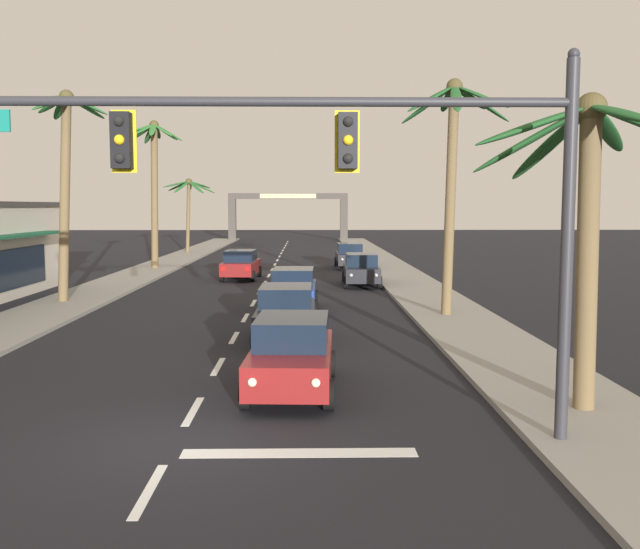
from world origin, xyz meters
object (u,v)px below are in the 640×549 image
Objects in this scene: traffic_signal_mast at (350,170)px; town_gateway_arch at (288,209)px; sedan_oncoming_far at (241,264)px; sedan_fifth_in_queue at (293,289)px; sedan_parked_nearest_kerb at (361,269)px; palm_left_farthest at (189,196)px; sedan_lead_at_stop_bar at (292,354)px; palm_right_second at (453,152)px; sedan_third_in_queue at (286,312)px; sedan_parked_mid_kerb at (350,256)px; palm_left_second at (65,159)px; palm_left_third at (154,171)px; palm_right_nearest at (589,191)px.

traffic_signal_mast is 0.80× the size of town_gateway_arch.
town_gateway_arch is at bearing 88.10° from sedan_oncoming_far.
sedan_fifth_in_queue is 12.39m from sedan_oncoming_far.
sedan_parked_nearest_kerb is (6.65, -3.29, 0.00)m from sedan_oncoming_far.
town_gateway_arch is (8.05, 22.80, -1.29)m from palm_left_farthest.
sedan_lead_at_stop_bar is 0.51× the size of palm_right_second.
palm_left_farthest is at bearing -109.45° from town_gateway_arch.
palm_left_farthest is at bearing 106.98° from sedan_oncoming_far.
palm_left_farthest is at bearing 118.04° from sedan_parked_nearest_kerb.
sedan_oncoming_far is at bearing 99.83° from sedan_third_in_queue.
sedan_parked_mid_kerb is at bearing 96.79° from palm_right_second.
sedan_parked_mid_kerb is 22.11m from palm_left_second.
traffic_signal_mast is 1.31× the size of palm_right_second.
palm_left_farthest reaches higher than sedan_oncoming_far.
palm_left_second is at bearing -90.88° from palm_left_third.
palm_right_second is (5.70, 10.23, 5.29)m from sedan_lead_at_stop_bar.
palm_left_farthest is (-11.11, 49.49, 0.28)m from traffic_signal_mast.
sedan_parked_nearest_kerb is 0.70× the size of palm_right_nearest.
palm_left_farthest is at bearing 102.65° from traffic_signal_mast.
palm_right_second is (9.16, -14.00, 5.29)m from sedan_oncoming_far.
sedan_parked_nearest_kerb is at bearing -61.96° from palm_left_farthest.
palm_left_second is (-10.86, 17.86, 1.38)m from traffic_signal_mast.
palm_right_second is at bearing -14.17° from palm_left_second.
sedan_oncoming_far is 0.31× the size of town_gateway_arch.
town_gateway_arch reaches higher than sedan_fifth_in_queue.
palm_left_farthest reaches higher than sedan_lead_at_stop_bar.
traffic_signal_mast is at bearing -85.38° from sedan_fifth_in_queue.
traffic_signal_mast is 2.58× the size of sedan_third_in_queue.
palm_right_second is at bearing 34.17° from sedan_third_in_queue.
sedan_oncoming_far is at bearing -73.02° from palm_left_farthest.
palm_left_third is at bearing 107.67° from sedan_lead_at_stop_bar.
town_gateway_arch is (-7.69, 58.34, -2.37)m from palm_right_second.
sedan_third_in_queue is 15.21m from sedan_parked_nearest_kerb.
palm_left_third reaches higher than town_gateway_arch.
sedan_fifth_in_queue is at bearing -100.24° from sedan_parked_mid_kerb.
traffic_signal_mast is 1.28× the size of palm_left_second.
town_gateway_arch is (7.80, 54.43, -2.39)m from palm_left_second.
sedan_fifth_in_queue is 11.10m from palm_left_second.
palm_left_second is 15.83m from palm_left_third.
palm_left_second is at bearing -152.35° from sedan_parked_nearest_kerb.
sedan_parked_mid_kerb is at bearing 94.53° from palm_right_nearest.
sedan_lead_at_stop_bar is 1.01× the size of sedan_third_in_queue.
palm_right_second reaches higher than sedan_oncoming_far.
traffic_signal_mast is 10.70m from sedan_third_in_queue.
sedan_fifth_in_queue is 1.01× the size of sedan_parked_mid_kerb.
sedan_parked_nearest_kerb is at bearing 85.09° from traffic_signal_mast.
sedan_parked_nearest_kerb is at bearing 81.34° from sedan_lead_at_stop_bar.
palm_left_farthest reaches higher than sedan_third_in_queue.
palm_left_farthest is (-9.82, 33.50, 4.20)m from sedan_fifth_in_queue.
sedan_lead_at_stop_bar and sedan_oncoming_far have the same top height.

